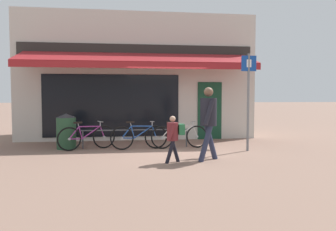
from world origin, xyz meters
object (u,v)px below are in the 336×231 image
(bicycle_purple, at_px, (87,137))
(bicycle_silver, at_px, (180,136))
(pedestrian_child, at_px, (174,134))
(parking_sign, at_px, (248,92))
(litter_bin, at_px, (66,131))
(bicycle_blue, at_px, (139,137))
(pedestrian_adult, at_px, (208,116))

(bicycle_purple, height_order, bicycle_silver, bicycle_silver)
(bicycle_silver, bearing_deg, pedestrian_child, -107.28)
(parking_sign, bearing_deg, pedestrian_child, -149.42)
(pedestrian_child, xyz_separation_m, litter_bin, (-2.89, 2.48, -0.16))
(litter_bin, height_order, parking_sign, parking_sign)
(bicycle_blue, xyz_separation_m, litter_bin, (-2.16, 0.36, 0.15))
(bicycle_purple, height_order, bicycle_blue, bicycle_blue)
(bicycle_blue, bearing_deg, litter_bin, 163.31)
(bicycle_blue, relative_size, parking_sign, 0.62)
(bicycle_blue, xyz_separation_m, parking_sign, (3.11, -0.71, 1.32))
(bicycle_purple, xyz_separation_m, pedestrian_adult, (3.14, -2.05, 0.71))
(pedestrian_adult, distance_m, pedestrian_child, 0.98)
(litter_bin, bearing_deg, bicycle_blue, -9.39)
(pedestrian_adult, height_order, parking_sign, parking_sign)
(bicycle_purple, relative_size, bicycle_blue, 0.94)
(bicycle_silver, xyz_separation_m, litter_bin, (-3.40, 0.31, 0.16))
(bicycle_silver, distance_m, pedestrian_child, 2.24)
(bicycle_purple, relative_size, pedestrian_adult, 0.90)
(bicycle_purple, xyz_separation_m, bicycle_blue, (1.53, -0.10, 0.00))
(parking_sign, bearing_deg, pedestrian_adult, -140.46)
(bicycle_silver, bearing_deg, bicycle_blue, 177.92)
(litter_bin, bearing_deg, bicycle_purple, -21.87)
(bicycle_silver, relative_size, pedestrian_child, 1.58)
(bicycle_purple, height_order, pedestrian_child, pedestrian_child)
(bicycle_blue, distance_m, pedestrian_adult, 2.63)
(pedestrian_adult, bearing_deg, bicycle_purple, -44.47)
(bicycle_silver, relative_size, parking_sign, 0.64)
(pedestrian_adult, distance_m, parking_sign, 2.03)
(bicycle_purple, bearing_deg, parking_sign, -32.85)
(bicycle_silver, bearing_deg, pedestrian_adult, -83.47)
(bicycle_blue, height_order, pedestrian_child, pedestrian_child)
(litter_bin, bearing_deg, bicycle_silver, -5.26)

